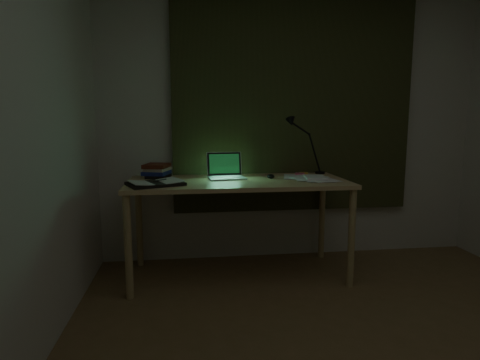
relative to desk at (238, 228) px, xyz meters
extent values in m
cube|color=beige|center=(0.57, 0.46, 0.85)|extent=(3.50, 0.00, 2.50)
cube|color=#2F3219|center=(0.57, 0.42, 1.05)|extent=(2.20, 0.06, 2.00)
ellipsoid|color=black|center=(0.28, 0.06, 0.42)|extent=(0.07, 0.10, 0.04)
cube|color=gold|center=(0.63, 0.27, 0.41)|extent=(0.09, 0.09, 0.02)
cube|color=#EB5B7A|center=(0.58, 0.24, 0.41)|extent=(0.10, 0.10, 0.02)
camera|label=1|loc=(-0.41, -3.17, 0.88)|focal=30.00mm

